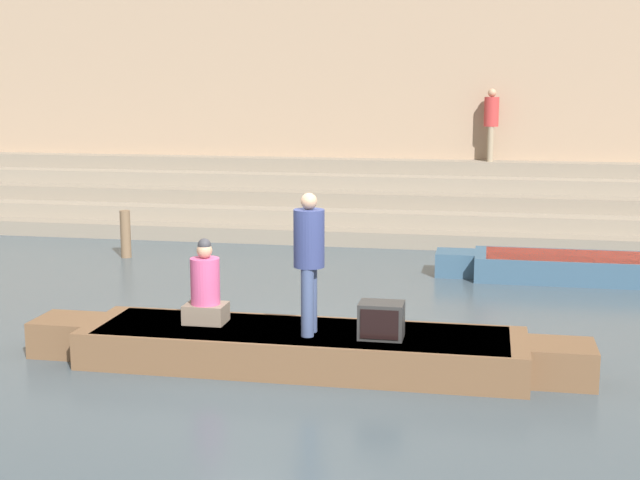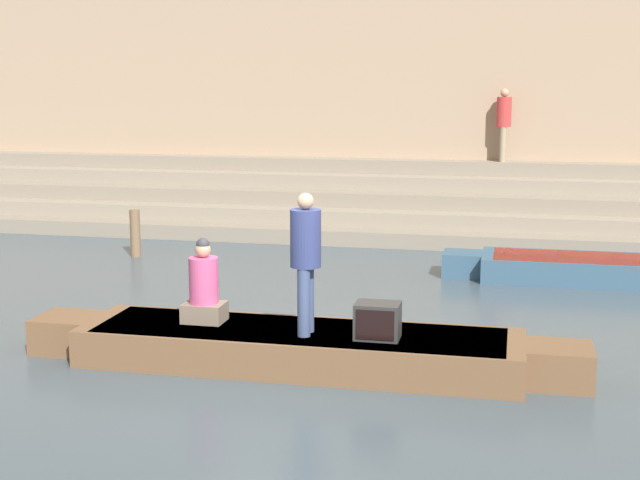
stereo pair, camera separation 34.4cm
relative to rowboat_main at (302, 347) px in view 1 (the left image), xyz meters
The scene contains 10 objects.
ground_plane 0.39m from the rowboat_main, 139.73° to the left, with size 120.00×120.00×0.00m, color #3D4C56.
ghat_steps 9.82m from the rowboat_main, 91.37° to the left, with size 36.00×3.13×1.60m.
back_wall 12.23m from the rowboat_main, 91.16° to the left, with size 34.20×1.28×8.51m.
rowboat_main is the anchor object (origin of this frame).
person_standing 1.20m from the rowboat_main, 48.21° to the right, with size 0.36×0.36×1.70m.
person_rowing 1.40m from the rowboat_main, behind, with size 0.51×0.40×1.07m.
tv_set 1.09m from the rowboat_main, ahead, with size 0.52×0.39×0.43m.
moored_boat_shore 7.13m from the rowboat_main, 51.56° to the left, with size 6.27×1.28×0.43m.
mooring_post 7.65m from the rowboat_main, 128.76° to the left, with size 0.20×0.20×0.93m, color brown.
person_on_steps 11.11m from the rowboat_main, 78.39° to the left, with size 0.33×0.33×1.65m.
Camera 1 is at (2.40, -10.40, 3.45)m, focal length 50.00 mm.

